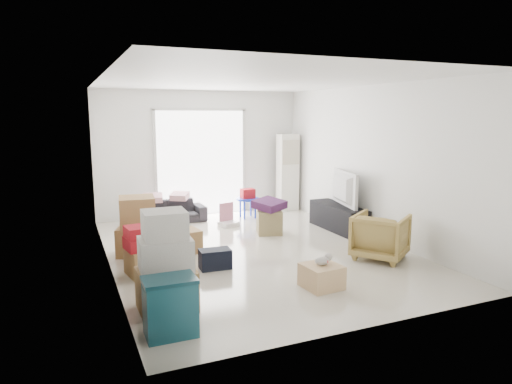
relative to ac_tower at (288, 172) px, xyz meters
The scene contains 21 objects.
room_shell 3.32m from the ac_tower, 126.35° to the right, with size 4.98×6.48×3.18m.
sliding_door 2.01m from the ac_tower, behind, with size 2.10×0.04×2.33m.
ac_tower is the anchor object (origin of this frame).
tv_console 2.15m from the ac_tower, 88.61° to the right, with size 0.44×1.45×0.48m, color black.
television 2.08m from the ac_tower, 88.61° to the right, with size 1.13×0.65×0.15m, color black.
sofa 2.88m from the ac_tower, behind, with size 1.52×0.44×0.59m, color #26252A.
pillow_left 3.13m from the ac_tower, behind, with size 0.38×0.30×0.12m, color #C48E97.
pillow_right 2.58m from the ac_tower, behind, with size 0.32×0.26×0.11m, color #C48E97.
armchair 3.85m from the ac_tower, 95.06° to the right, with size 0.75×0.70×0.77m, color tan.
storage_bins 6.34m from the ac_tower, 127.56° to the right, with size 0.52×0.37×0.60m.
box_stack_a 5.77m from the ac_tower, 130.61° to the right, with size 0.63×0.53×1.14m.
box_stack_b 4.91m from the ac_tower, 140.18° to the right, with size 0.62×0.59×0.70m.
box_stack_c 4.31m from the ac_tower, 150.16° to the right, with size 0.75×0.68×0.92m.
loose_box 3.86m from the ac_tower, 142.47° to the right, with size 0.44×0.44×0.37m, color olive.
duffel_bag 4.37m from the ac_tower, 130.80° to the right, with size 0.44×0.27×0.28m, color black.
ottoman 2.29m from the ac_tower, 125.70° to the right, with size 0.44×0.44×0.44m, color #9E8D5C.
blanket 2.23m from the ac_tower, 125.70° to the right, with size 0.48×0.48×0.14m, color #4C2050.
kids_table 1.30m from the ac_tower, 160.75° to the right, with size 0.50×0.50×0.63m.
toy_walker 2.14m from the ac_tower, 153.18° to the right, with size 0.40×0.38×0.45m.
wood_crate 4.89m from the ac_tower, 111.74° to the right, with size 0.45×0.45×0.30m, color #D9AD7D.
plush_bunny 4.85m from the ac_tower, 111.45° to the right, with size 0.26×0.15×0.13m.
Camera 1 is at (-2.79, -6.62, 2.18)m, focal length 32.00 mm.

